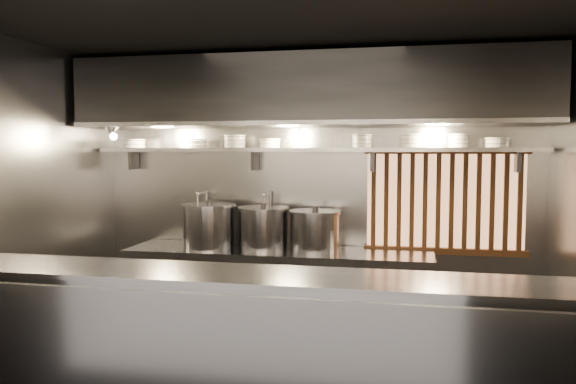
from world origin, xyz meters
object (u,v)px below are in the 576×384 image
(stock_pot_mid, at_px, (209,226))
(heat_lamp, at_px, (112,131))
(pendant_bulb, at_px, (299,141))
(stock_pot_right, at_px, (315,230))
(stock_pot_left, at_px, (263,228))

(stock_pot_mid, bearing_deg, heat_lamp, -164.51)
(heat_lamp, relative_size, pendant_bulb, 1.87)
(pendant_bulb, height_order, stock_pot_mid, pendant_bulb)
(stock_pot_right, bearing_deg, stock_pot_left, 178.75)
(pendant_bulb, xyz_separation_m, stock_pot_right, (0.17, -0.04, -0.86))
(heat_lamp, relative_size, stock_pot_left, 0.56)
(pendant_bulb, height_order, stock_pot_right, pendant_bulb)
(heat_lamp, height_order, stock_pot_left, heat_lamp)
(stock_pot_left, bearing_deg, heat_lamp, -167.39)
(stock_pot_right, bearing_deg, pendant_bulb, 167.18)
(stock_pot_right, bearing_deg, stock_pot_mid, -176.68)
(heat_lamp, height_order, pendant_bulb, heat_lamp)
(stock_pot_mid, xyz_separation_m, stock_pot_right, (1.07, 0.06, -0.02))
(heat_lamp, height_order, stock_pot_right, heat_lamp)
(stock_pot_mid, relative_size, stock_pot_right, 1.17)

